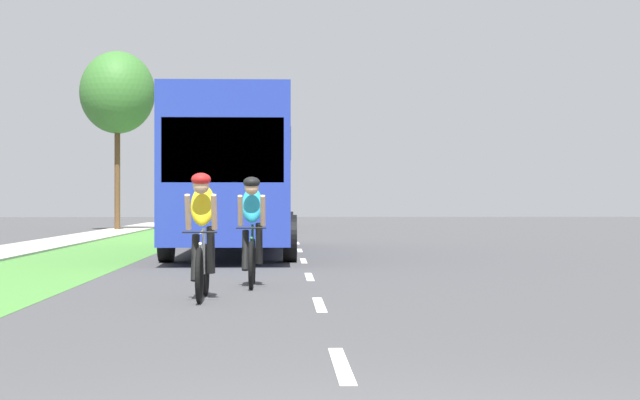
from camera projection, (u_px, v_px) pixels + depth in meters
ground_plane at (301, 254)px, 24.94m from camera, size 120.00×120.00×0.00m
grass_verge at (96, 254)px, 24.77m from camera, size 2.77×70.00×0.01m
lane_markings_center at (298, 246)px, 28.94m from camera, size 0.12×53.13×0.01m
cyclist_lead at (202, 235)px, 13.22m from camera, size 0.42×1.72×1.58m
cyclist_trailing at (252, 230)px, 15.26m from camera, size 0.42×1.72×1.58m
bus_blue at (236, 170)px, 25.26m from camera, size 2.78×11.60×3.48m
pickup_silver at (247, 212)px, 42.57m from camera, size 2.22×5.10×1.64m
sedan_black at (259, 211)px, 52.61m from camera, size 1.98×4.30×1.52m
street_tree_far at (117, 93)px, 45.01m from camera, size 3.18×3.18×7.61m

